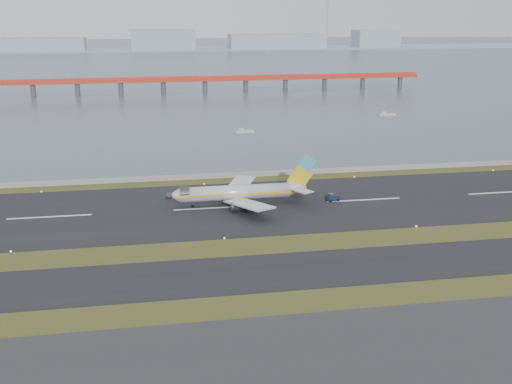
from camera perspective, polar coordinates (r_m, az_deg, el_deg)
ground at (r=135.13m, az=-2.42°, el=-5.32°), size 1000.00×1000.00×0.00m
taxiway_strip at (r=124.15m, az=-1.66°, el=-7.32°), size 1000.00×18.00×0.10m
runway_strip at (r=163.17m, az=-3.84°, el=-1.45°), size 1000.00×45.00×0.10m
seawall at (r=191.70m, az=-4.84°, el=1.39°), size 1000.00×2.50×1.00m
bay_water at (r=586.83m, az=-8.61°, el=11.35°), size 1400.00×800.00×1.30m
red_pier at (r=378.65m, az=-4.57°, el=9.89°), size 260.00×5.00×10.20m
far_shoreline at (r=746.37m, az=-7.96°, el=12.89°), size 1400.00×80.00×60.50m
airliner at (r=164.49m, az=-1.35°, el=-0.03°), size 38.52×32.89×12.80m
pushback_tug at (r=169.54m, az=6.81°, el=-0.49°), size 3.65×2.58×2.13m
workboat_near at (r=258.94m, az=-1.05°, el=5.41°), size 7.85×3.25×1.85m
workboat_far at (r=305.30m, az=11.49°, el=6.78°), size 7.89×2.52×1.91m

